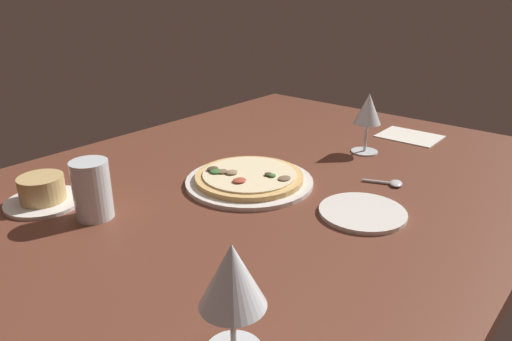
% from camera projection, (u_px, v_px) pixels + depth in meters
% --- Properties ---
extents(dining_table, '(1.50, 1.10, 0.04)m').
position_uv_depth(dining_table, '(263.00, 189.00, 1.10)').
color(dining_table, brown).
rests_on(dining_table, ground).
extents(pizza_main, '(0.29, 0.29, 0.03)m').
position_uv_depth(pizza_main, '(249.00, 179.00, 1.07)').
color(pizza_main, silver).
rests_on(pizza_main, dining_table).
extents(ramekin_on_saucer, '(0.16, 0.16, 0.06)m').
position_uv_depth(ramekin_on_saucer, '(43.00, 193.00, 0.97)').
color(ramekin_on_saucer, silver).
rests_on(ramekin_on_saucer, dining_table).
extents(wine_glass_far, '(0.07, 0.07, 0.16)m').
position_uv_depth(wine_glass_far, '(368.00, 111.00, 1.23)').
color(wine_glass_far, silver).
rests_on(wine_glass_far, dining_table).
extents(wine_glass_near, '(0.08, 0.08, 0.16)m').
position_uv_depth(wine_glass_near, '(232.00, 280.00, 0.54)').
color(wine_glass_near, silver).
rests_on(wine_glass_near, dining_table).
extents(water_glass, '(0.07, 0.07, 0.12)m').
position_uv_depth(water_glass, '(93.00, 193.00, 0.90)').
color(water_glass, silver).
rests_on(water_glass, dining_table).
extents(side_plate, '(0.17, 0.17, 0.01)m').
position_uv_depth(side_plate, '(362.00, 213.00, 0.93)').
color(side_plate, silver).
rests_on(side_plate, dining_table).
extents(paper_menu, '(0.14, 0.17, 0.00)m').
position_uv_depth(paper_menu, '(410.00, 136.00, 1.40)').
color(paper_menu, silver).
rests_on(paper_menu, dining_table).
extents(spoon, '(0.06, 0.09, 0.01)m').
position_uv_depth(spoon, '(392.00, 183.00, 1.07)').
color(spoon, silver).
rests_on(spoon, dining_table).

